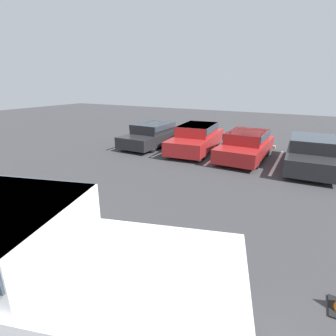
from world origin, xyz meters
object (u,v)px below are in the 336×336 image
Objects in this scene: parked_sedan_c at (246,144)px; wheel_stop_curb at (259,145)px; pickup_truck at (21,269)px; parked_sedan_b at (197,137)px; parked_sedan_d at (311,152)px; parked_sedan_a at (153,134)px.

parked_sedan_c is 2.52× the size of wheel_stop_curb.
parked_sedan_c is (0.67, 10.38, -0.28)m from pickup_truck.
parked_sedan_b is 2.86× the size of wheel_stop_curb.
parked_sedan_b is 1.10× the size of parked_sedan_d.
parked_sedan_d is at bearing -47.97° from wheel_stop_curb.
parked_sedan_d is 2.59× the size of wheel_stop_curb.
parked_sedan_b is 5.23m from parked_sedan_d.
wheel_stop_curb is (2.68, 2.37, -0.63)m from parked_sedan_b.
parked_sedan_d is at bearing 89.00° from parked_sedan_a.
parked_sedan_d is 3.84m from wheel_stop_curb.
parked_sedan_d is at bearing 55.04° from pickup_truck.
parked_sedan_c is (2.57, -0.28, -0.04)m from parked_sedan_b.
parked_sedan_a is 7.76m from parked_sedan_d.
parked_sedan_a is 2.48× the size of wheel_stop_curb.
pickup_truck is 1.44× the size of parked_sedan_d.
parked_sedan_b is at bearing 95.36° from parked_sedan_a.
parked_sedan_b is 1.14× the size of parked_sedan_c.
pickup_truck is 1.30× the size of parked_sedan_b.
parked_sedan_b reaches higher than parked_sedan_a.
pickup_truck is 13.08m from wheel_stop_curb.
parked_sedan_c is 2.72m from wheel_stop_curb.
pickup_truck is 10.40m from parked_sedan_c.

